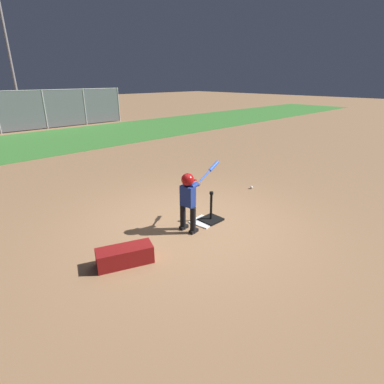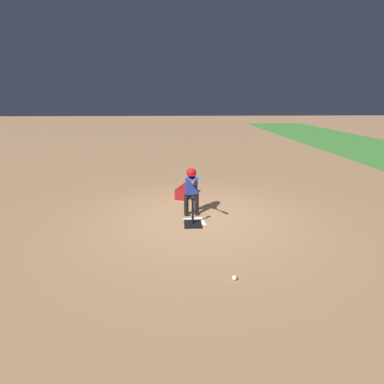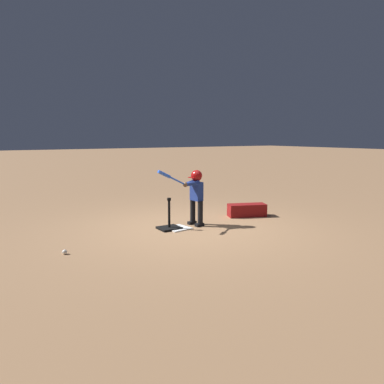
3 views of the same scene
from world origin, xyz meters
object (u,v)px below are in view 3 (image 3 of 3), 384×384
batting_tee (169,225)px  equipment_bag (247,210)px  baseball (65,252)px  batter_child (195,191)px

batting_tee → equipment_bag: 2.04m
batting_tee → baseball: (2.10, 0.53, -0.05)m
equipment_bag → batting_tee: bearing=23.9°
batting_tee → batter_child: size_ratio=0.52×
baseball → equipment_bag: equipment_bag is taller
equipment_bag → baseball: bearing=29.7°
batter_child → baseball: size_ratio=15.84×
batting_tee → batter_child: 0.86m
batting_tee → baseball: batting_tee is taller
batter_child → baseball: bearing=10.9°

